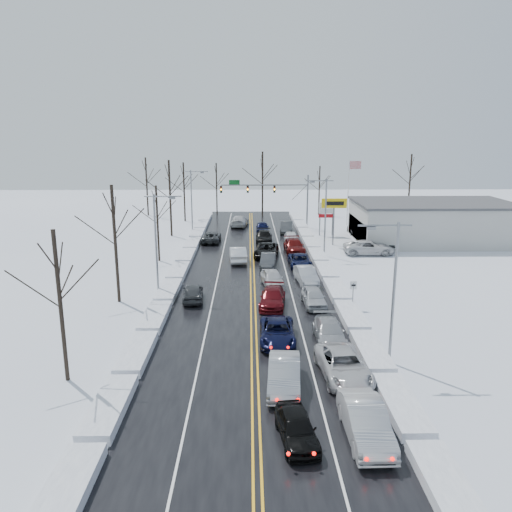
{
  "coord_description": "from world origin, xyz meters",
  "views": [
    {
      "loc": [
        -0.31,
        -46.81,
        14.12
      ],
      "look_at": [
        0.34,
        0.01,
        2.5
      ],
      "focal_mm": 35.0,
      "sensor_mm": 36.0,
      "label": 1
    }
  ],
  "objects_px": {
    "tires_plus_sign": "(334,206)",
    "flagpole": "(349,187)",
    "traffic_signal_mast": "(274,192)",
    "dealership_building": "(432,222)",
    "oncoming_car_0": "(238,261)",
    "queued_car_0": "(296,440)"
  },
  "relations": [
    {
      "from": "traffic_signal_mast",
      "to": "dealership_building",
      "type": "distance_m",
      "value": 23.01
    },
    {
      "from": "traffic_signal_mast",
      "to": "flagpole",
      "type": "bearing_deg",
      "value": 9.73
    },
    {
      "from": "traffic_signal_mast",
      "to": "oncoming_car_0",
      "type": "height_order",
      "value": "traffic_signal_mast"
    },
    {
      "from": "dealership_building",
      "to": "oncoming_car_0",
      "type": "distance_m",
      "value": 27.73
    },
    {
      "from": "dealership_building",
      "to": "tires_plus_sign",
      "type": "bearing_deg",
      "value": -171.53
    },
    {
      "from": "flagpole",
      "to": "queued_car_0",
      "type": "relative_size",
      "value": 2.44
    },
    {
      "from": "dealership_building",
      "to": "flagpole",
      "type": "bearing_deg",
      "value": 126.27
    },
    {
      "from": "oncoming_car_0",
      "to": "flagpole",
      "type": "bearing_deg",
      "value": -131.4
    },
    {
      "from": "flagpole",
      "to": "oncoming_car_0",
      "type": "height_order",
      "value": "flagpole"
    },
    {
      "from": "tires_plus_sign",
      "to": "dealership_building",
      "type": "xyz_separation_m",
      "value": [
        13.48,
        2.01,
        -2.34
      ]
    },
    {
      "from": "tires_plus_sign",
      "to": "flagpole",
      "type": "bearing_deg",
      "value": 71.56
    },
    {
      "from": "traffic_signal_mast",
      "to": "tires_plus_sign",
      "type": "distance_m",
      "value": 13.92
    },
    {
      "from": "dealership_building",
      "to": "queued_car_0",
      "type": "distance_m",
      "value": 49.41
    },
    {
      "from": "tires_plus_sign",
      "to": "dealership_building",
      "type": "relative_size",
      "value": 0.29
    },
    {
      "from": "queued_car_0",
      "to": "traffic_signal_mast",
      "type": "bearing_deg",
      "value": 81.19
    },
    {
      "from": "traffic_signal_mast",
      "to": "dealership_building",
      "type": "height_order",
      "value": "traffic_signal_mast"
    },
    {
      "from": "traffic_signal_mast",
      "to": "queued_car_0",
      "type": "relative_size",
      "value": 3.24
    },
    {
      "from": "traffic_signal_mast",
      "to": "oncoming_car_0",
      "type": "xyz_separation_m",
      "value": [
        -5.04,
        -20.39,
        -5.48
      ]
    },
    {
      "from": "flagpole",
      "to": "queued_car_0",
      "type": "xyz_separation_m",
      "value": [
        -13.28,
        -56.12,
        -5.93
      ]
    },
    {
      "from": "traffic_signal_mast",
      "to": "queued_car_0",
      "type": "distance_m",
      "value": 54.41
    },
    {
      "from": "flagpole",
      "to": "queued_car_0",
      "type": "height_order",
      "value": "flagpole"
    },
    {
      "from": "traffic_signal_mast",
      "to": "flagpole",
      "type": "relative_size",
      "value": 1.33
    }
  ]
}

